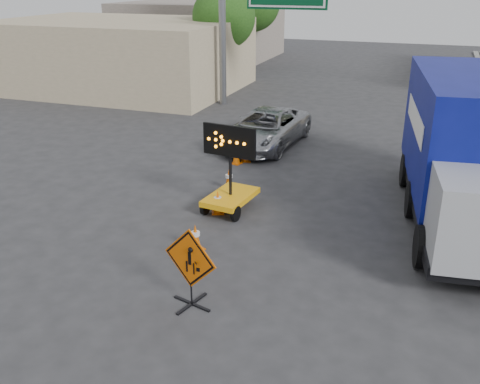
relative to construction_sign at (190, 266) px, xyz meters
The scene contains 15 objects.
ground 0.95m from the construction_sign, 45.10° to the right, with size 100.00×100.00×0.00m, color #2D2D30.
storefront_left_near 24.28m from the construction_sign, 124.93° to the left, with size 14.00×10.00×4.00m, color #C4B08D.
storefront_left_far 37.04m from the construction_sign, 113.72° to the left, with size 12.00×10.00×4.40m, color gray.
highway_gantry 18.82m from the construction_sign, 103.62° to the left, with size 6.18×0.38×6.90m.
tree_left_near 23.49m from the construction_sign, 109.82° to the left, with size 3.71×3.71×6.03m.
tree_left_far 31.40m from the construction_sign, 106.56° to the left, with size 4.10×4.10×6.66m.
construction_sign is the anchor object (origin of this frame).
arrow_board 4.99m from the construction_sign, 101.46° to the left, with size 1.63×1.93×2.58m.
pickup_truck 11.54m from the construction_sign, 99.72° to the left, with size 2.40×5.22×1.45m, color #A5A7AC.
box_truck 8.28m from the construction_sign, 50.35° to the left, with size 3.60×8.71×4.01m.
cone_a 2.49m from the construction_sign, 112.41° to the left, with size 0.48×0.48×0.71m.
cone_b 4.74m from the construction_sign, 105.49° to the left, with size 0.47×0.47×0.70m.
cone_c 6.61m from the construction_sign, 104.23° to the left, with size 0.40×0.40×0.71m.
cone_d 9.15m from the construction_sign, 104.47° to the left, with size 0.43×0.43×0.69m.
cone_e 9.48m from the construction_sign, 102.48° to the left, with size 0.46×0.46×0.69m.
Camera 1 is at (4.10, -8.50, 6.44)m, focal length 40.00 mm.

